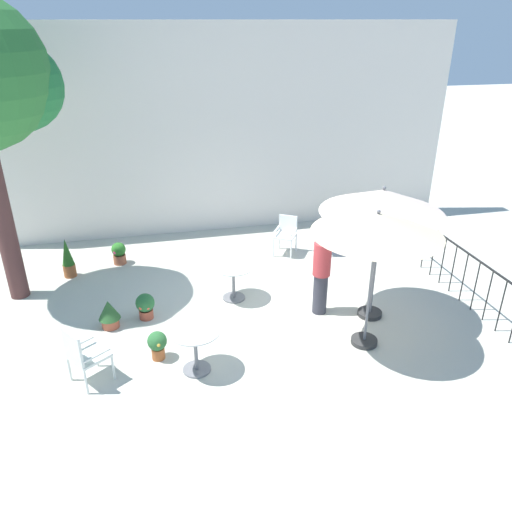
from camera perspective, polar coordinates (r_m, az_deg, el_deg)
The scene contains 17 objects.
ground_plane at distance 9.38m, azimuth 0.39°, elevation -6.09°, with size 60.00×60.00×0.00m, color beige.
villa_facade at distance 12.36m, azimuth -4.15°, elevation 13.99°, with size 11.67×0.30×4.91m, color silver.
terrace_railing at distance 10.52m, azimuth 21.29°, elevation -0.07°, with size 0.03×5.04×1.01m.
patio_umbrella_0 at distance 7.66m, azimuth 13.74°, elevation 3.44°, with size 2.00×2.00×2.38m.
patio_umbrella_1 at distance 8.49m, azimuth 14.32°, elevation 5.98°, with size 2.08×2.08×2.47m.
cafe_table_0 at distance 9.49m, azimuth -2.60°, elevation -2.28°, with size 0.79×0.79×0.71m.
cafe_table_1 at distance 7.65m, azimuth -7.00°, elevation -9.80°, with size 0.79×0.79×0.74m.
patio_chair_0 at distance 7.77m, azimuth -19.29°, elevation -10.51°, with size 0.68×0.68×0.95m.
patio_chair_1 at distance 11.39m, azimuth 3.48°, elevation 2.77°, with size 0.64×0.65×0.87m.
patio_chair_2 at distance 11.43m, azimuth 8.85°, elevation 2.68°, with size 0.47×0.46×0.95m.
potted_plant_0 at distance 8.13m, azimuth -11.26°, elevation -9.85°, with size 0.31×0.32×0.49m.
potted_plant_1 at distance 12.23m, azimuth 9.76°, elevation 3.35°, with size 0.41×0.41×0.65m.
potted_plant_2 at distance 9.19m, azimuth -12.59°, elevation -5.55°, with size 0.34×0.34×0.49m.
potted_plant_3 at distance 11.06m, azimuth -20.80°, elevation -0.25°, with size 0.26×0.26×0.86m.
potted_plant_4 at distance 11.37m, azimuth -15.46°, elevation 0.37°, with size 0.31×0.31×0.50m.
potted_plant_5 at distance 9.09m, azimuth -16.51°, elevation -6.28°, with size 0.38×0.38×0.53m.
standing_person at distance 8.96m, azimuth 7.52°, elevation -1.85°, with size 0.43×0.43×1.61m.
Camera 1 is at (-1.83, -7.77, 4.93)m, focal length 34.85 mm.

